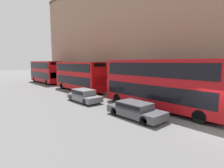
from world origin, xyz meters
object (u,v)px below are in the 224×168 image
(bus_second_in_queue, at_px, (79,75))
(pedestrian, at_px, (100,85))
(bus_third_in_queue, at_px, (45,71))
(car_hatchback, at_px, (84,95))
(car_dark_sedan, at_px, (135,109))
(bus_leading, at_px, (159,82))

(bus_second_in_queue, xyz_separation_m, pedestrian, (2.77, -1.48, -1.51))
(bus_third_in_queue, relative_size, pedestrian, 5.66)
(bus_second_in_queue, bearing_deg, car_hatchback, -117.46)
(bus_third_in_queue, bearing_deg, bus_second_in_queue, -90.00)
(pedestrian, bearing_deg, car_hatchback, -140.62)
(bus_third_in_queue, distance_m, car_dark_sedan, 27.20)
(bus_second_in_queue, bearing_deg, bus_third_in_queue, 90.00)
(bus_second_in_queue, xyz_separation_m, car_dark_sedan, (-3.40, -13.78, -1.70))
(bus_third_in_queue, bearing_deg, car_hatchback, -99.79)
(bus_leading, relative_size, car_dark_sedan, 2.47)
(bus_third_in_queue, bearing_deg, car_dark_sedan, -97.20)
(bus_leading, xyz_separation_m, bus_second_in_queue, (0.00, 13.55, -0.12))
(car_dark_sedan, xyz_separation_m, pedestrian, (6.17, 12.30, 0.19))
(bus_leading, relative_size, pedestrian, 6.30)
(bus_third_in_queue, height_order, pedestrian, bus_third_in_queue)
(bus_leading, height_order, bus_third_in_queue, bus_leading)
(bus_second_in_queue, bearing_deg, pedestrian, -28.01)
(bus_second_in_queue, bearing_deg, bus_leading, -90.00)
(bus_leading, xyz_separation_m, bus_third_in_queue, (-0.00, 26.70, -0.05))
(bus_second_in_queue, distance_m, pedestrian, 3.49)
(bus_leading, distance_m, bus_second_in_queue, 13.55)
(car_hatchback, xyz_separation_m, pedestrian, (6.17, 5.07, 0.13))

